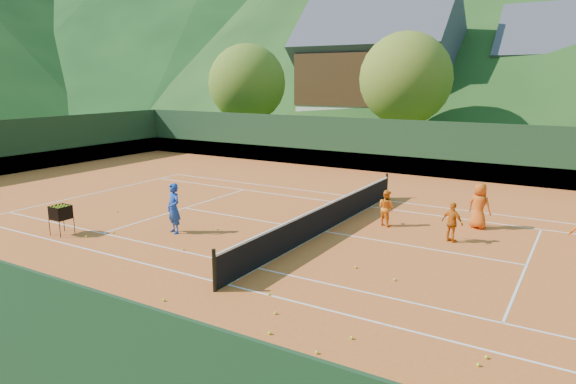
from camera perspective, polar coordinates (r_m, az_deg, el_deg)
The scene contains 33 objects.
ground at distance 17.82m, azimuth 4.10°, elevation -4.45°, with size 400.00×400.00×0.00m, color #2F4C18.
clay_court at distance 17.82m, azimuth 4.10°, elevation -4.42°, with size 40.00×24.00×0.02m, color #C3551F.
coach at distance 17.82m, azimuth -12.59°, elevation -1.79°, with size 0.63×0.41×1.72m, color #193FA8.
student_a at distance 18.67m, azimuth 10.84°, elevation -1.74°, with size 0.63×0.49×1.30m, color orange.
student_b at distance 17.30m, azimuth 17.79°, elevation -3.23°, with size 0.76×0.32×1.30m, color orange.
student_c at distance 19.17m, azimuth 20.49°, elevation -1.45°, with size 0.79×0.51×1.62m, color #D65513.
tennis_ball_0 at distance 12.71m, azimuth -2.11°, elevation -11.28°, with size 0.07×0.07×0.07m, color #CAE826.
tennis_ball_1 at distance 16.18m, azimuth -11.58°, elevation -6.25°, with size 0.07×0.07×0.07m, color #CAE826.
tennis_ball_2 at distance 10.95m, azimuth -2.04°, elevation -15.39°, with size 0.07×0.07×0.07m, color #CAE826.
tennis_ball_3 at distance 11.78m, azimuth -1.41°, elevation -13.29°, with size 0.07×0.07×0.07m, color #CAE826.
tennis_ball_4 at distance 10.29m, azimuth 3.20°, elevation -17.36°, with size 0.07×0.07×0.07m, color #CAE826.
tennis_ball_6 at distance 18.53m, azimuth -18.84°, elevation -4.27°, with size 0.07×0.07×0.07m, color #CAE826.
tennis_ball_7 at distance 10.50m, azimuth 20.41°, elevation -17.55°, with size 0.07×0.07×0.07m, color #CAE826.
tennis_ball_8 at distance 18.36m, azimuth -21.52°, elevation -4.63°, with size 0.07×0.07×0.07m, color #CAE826.
tennis_ball_9 at distance 13.85m, azimuth 11.77°, elevation -9.51°, with size 0.07×0.07×0.07m, color #CAE826.
tennis_ball_10 at distance 21.40m, azimuth -18.46°, elevation -2.05°, with size 0.07×0.07×0.07m, color #CAE826.
tennis_ball_11 at distance 14.53m, azimuth 7.53°, elevation -8.28°, with size 0.07×0.07×0.07m, color #CAE826.
tennis_ball_12 at distance 12.94m, azimuth -23.26°, elevation -11.90°, with size 0.07×0.07×0.07m, color #CAE826.
tennis_ball_14 at distance 13.40m, azimuth -24.00°, elevation -11.14°, with size 0.07×0.07×0.07m, color #CAE826.
tennis_ball_15 at distance 17.50m, azimuth -1.52°, elevation -4.56°, with size 0.07×0.07×0.07m, color #CAE826.
tennis_ball_16 at distance 11.24m, azimuth -18.02°, elevation -15.28°, with size 0.07×0.07×0.07m, color #CAE826.
tennis_ball_17 at distance 12.75m, azimuth -13.63°, elevation -11.58°, with size 0.07×0.07×0.07m, color #CAE826.
tennis_ball_18 at distance 10.79m, azimuth 21.19°, elevation -16.74°, with size 0.07×0.07×0.07m, color #CAE826.
tennis_ball_20 at distance 10.85m, azimuth 7.10°, elevation -15.78°, with size 0.07×0.07×0.07m, color #CAE826.
tennis_ball_21 at distance 18.11m, azimuth -7.90°, elevation -4.09°, with size 0.07×0.07×0.07m, color #CAE826.
tennis_ball_22 at distance 12.68m, azimuth -19.86°, elevation -12.12°, with size 0.07×0.07×0.07m, color #CAE826.
court_lines at distance 17.82m, azimuth 4.10°, elevation -4.38°, with size 23.83×11.03×0.00m.
tennis_net at distance 17.68m, azimuth 4.12°, elevation -2.84°, with size 0.10×12.07×1.10m.
perimeter_fence at distance 17.50m, azimuth 4.16°, elevation -0.48°, with size 40.40×24.24×3.00m.
ball_hopper at distance 18.86m, azimuth -23.94°, elevation -2.15°, with size 0.57×0.57×1.00m.
chalet_left at distance 48.57m, azimuth 9.91°, elevation 12.81°, with size 13.80×9.93×12.92m.
tree_a at distance 40.81m, azimuth -4.56°, elevation 11.97°, with size 6.00×6.00×7.88m.
tree_b at distance 37.12m, azimuth 12.97°, elevation 12.16°, with size 6.40×6.40×8.40m.
Camera 1 is at (7.67, -15.23, 5.16)m, focal length 32.00 mm.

